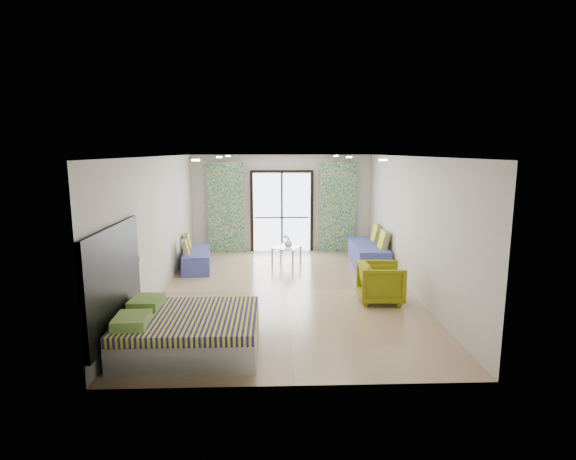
{
  "coord_description": "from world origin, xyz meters",
  "views": [
    {
      "loc": [
        -0.27,
        -8.77,
        2.81
      ],
      "look_at": [
        0.06,
        0.59,
        1.15
      ],
      "focal_mm": 28.0,
      "sensor_mm": 36.0,
      "label": 1
    }
  ],
  "objects_px": {
    "daybed_left": "(196,259)",
    "armchair": "(381,281)",
    "bed": "(188,332)",
    "daybed_right": "(369,254)",
    "coffee_table": "(287,249)"
  },
  "relations": [
    {
      "from": "bed",
      "to": "daybed_right",
      "type": "bearing_deg",
      "value": 52.4
    },
    {
      "from": "daybed_left",
      "to": "daybed_right",
      "type": "relative_size",
      "value": 0.85
    },
    {
      "from": "daybed_left",
      "to": "daybed_right",
      "type": "xyz_separation_m",
      "value": [
        4.23,
        0.16,
        0.05
      ]
    },
    {
      "from": "coffee_table",
      "to": "daybed_right",
      "type": "bearing_deg",
      "value": -8.87
    },
    {
      "from": "daybed_right",
      "to": "armchair",
      "type": "distance_m",
      "value": 2.72
    },
    {
      "from": "bed",
      "to": "daybed_left",
      "type": "relative_size",
      "value": 1.14
    },
    {
      "from": "daybed_left",
      "to": "armchair",
      "type": "height_order",
      "value": "armchair"
    },
    {
      "from": "daybed_left",
      "to": "armchair",
      "type": "distance_m",
      "value": 4.63
    },
    {
      "from": "armchair",
      "to": "daybed_left",
      "type": "bearing_deg",
      "value": 59.65
    },
    {
      "from": "daybed_right",
      "to": "bed",
      "type": "bearing_deg",
      "value": -125.46
    },
    {
      "from": "bed",
      "to": "armchair",
      "type": "bearing_deg",
      "value": 31.36
    },
    {
      "from": "daybed_right",
      "to": "coffee_table",
      "type": "relative_size",
      "value": 2.38
    },
    {
      "from": "daybed_right",
      "to": "daybed_left",
      "type": "bearing_deg",
      "value": -175.73
    },
    {
      "from": "armchair",
      "to": "bed",
      "type": "bearing_deg",
      "value": 124.26
    },
    {
      "from": "daybed_left",
      "to": "daybed_right",
      "type": "distance_m",
      "value": 4.24
    }
  ]
}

